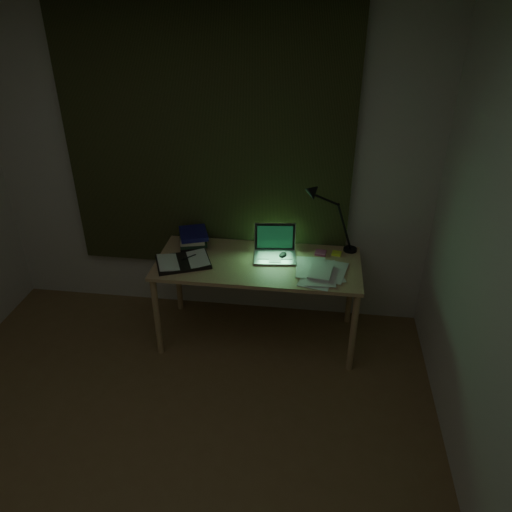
{
  "coord_description": "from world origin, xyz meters",
  "views": [
    {
      "loc": [
        0.85,
        -1.63,
        2.59
      ],
      "look_at": [
        0.44,
        1.46,
        0.82
      ],
      "focal_mm": 35.0,
      "sensor_mm": 36.0,
      "label": 1
    }
  ],
  "objects_px": {
    "desk": "(258,300)",
    "laptop": "(275,245)",
    "book_stack": "(193,238)",
    "desk_lamp": "(353,218)",
    "loose_papers": "(313,270)",
    "open_textbook": "(183,261)"
  },
  "relations": [
    {
      "from": "desk",
      "to": "open_textbook",
      "type": "distance_m",
      "value": 0.67
    },
    {
      "from": "laptop",
      "to": "desk_lamp",
      "type": "bearing_deg",
      "value": 13.0
    },
    {
      "from": "loose_papers",
      "to": "laptop",
      "type": "bearing_deg",
      "value": 152.38
    },
    {
      "from": "open_textbook",
      "to": "desk_lamp",
      "type": "bearing_deg",
      "value": -6.54
    },
    {
      "from": "laptop",
      "to": "loose_papers",
      "type": "relative_size",
      "value": 0.95
    },
    {
      "from": "desk",
      "to": "loose_papers",
      "type": "distance_m",
      "value": 0.56
    },
    {
      "from": "loose_papers",
      "to": "book_stack",
      "type": "bearing_deg",
      "value": 163.89
    },
    {
      "from": "book_stack",
      "to": "desk_lamp",
      "type": "height_order",
      "value": "desk_lamp"
    },
    {
      "from": "laptop",
      "to": "desk_lamp",
      "type": "height_order",
      "value": "desk_lamp"
    },
    {
      "from": "desk",
      "to": "desk_lamp",
      "type": "height_order",
      "value": "desk_lamp"
    },
    {
      "from": "desk",
      "to": "laptop",
      "type": "xyz_separation_m",
      "value": [
        0.12,
        0.07,
        0.46
      ]
    },
    {
      "from": "open_textbook",
      "to": "loose_papers",
      "type": "distance_m",
      "value": 0.97
    },
    {
      "from": "laptop",
      "to": "book_stack",
      "type": "bearing_deg",
      "value": 163.23
    },
    {
      "from": "laptop",
      "to": "open_textbook",
      "type": "relative_size",
      "value": 0.92
    },
    {
      "from": "book_stack",
      "to": "laptop",
      "type": "bearing_deg",
      "value": -10.46
    },
    {
      "from": "laptop",
      "to": "loose_papers",
      "type": "distance_m",
      "value": 0.35
    },
    {
      "from": "laptop",
      "to": "loose_papers",
      "type": "bearing_deg",
      "value": -33.92
    },
    {
      "from": "open_textbook",
      "to": "loose_papers",
      "type": "height_order",
      "value": "open_textbook"
    },
    {
      "from": "book_stack",
      "to": "desk_lamp",
      "type": "distance_m",
      "value": 1.26
    },
    {
      "from": "open_textbook",
      "to": "book_stack",
      "type": "relative_size",
      "value": 1.56
    },
    {
      "from": "laptop",
      "to": "book_stack",
      "type": "relative_size",
      "value": 1.43
    },
    {
      "from": "desk",
      "to": "book_stack",
      "type": "bearing_deg",
      "value": 160.64
    }
  ]
}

